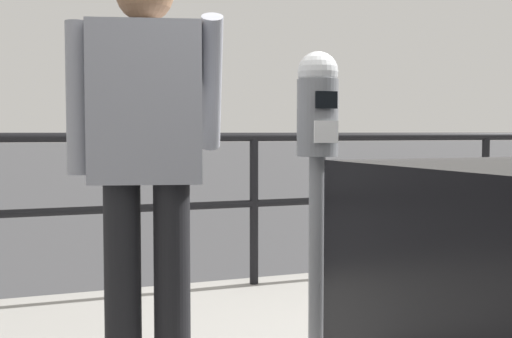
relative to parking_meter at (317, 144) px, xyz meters
name	(u,v)px	position (x,y,z in m)	size (l,w,h in m)	color
sidewalk_curb	(315,336)	(0.38, 0.78, -1.10)	(36.00, 2.33, 0.16)	gray
parking_meter	(317,144)	(0.00, 0.00, 0.00)	(0.17, 0.18, 1.40)	slate
pedestrian_at_meter	(146,149)	(-0.69, 0.17, -0.02)	(0.69, 0.43, 1.74)	black
background_railing	(254,176)	(0.38, 1.76, -0.26)	(24.06, 0.06, 1.06)	black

